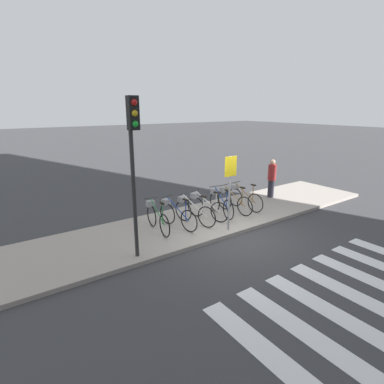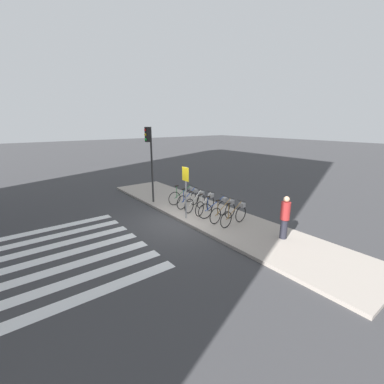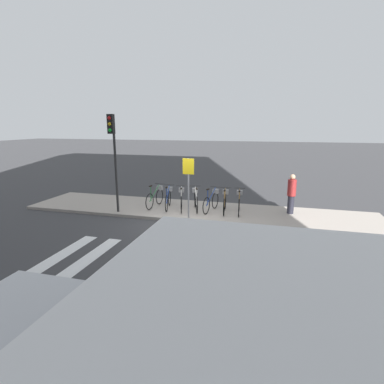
% 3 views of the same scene
% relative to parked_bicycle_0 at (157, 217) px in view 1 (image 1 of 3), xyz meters
% --- Properties ---
extents(ground_plane, '(120.00, 120.00, 0.00)m').
position_rel_parked_bicycle_0_xyz_m(ground_plane, '(1.88, -1.54, -0.57)').
color(ground_plane, '#38383A').
extents(sidewalk, '(14.94, 3.02, 0.12)m').
position_rel_parked_bicycle_0_xyz_m(sidewalk, '(1.88, -0.03, -0.51)').
color(sidewalk, '#9E9389').
rests_on(sidewalk, ground_plane).
extents(parked_bicycle_0, '(0.46, 1.68, 1.03)m').
position_rel_parked_bicycle_0_xyz_m(parked_bicycle_0, '(0.00, 0.00, 0.00)').
color(parked_bicycle_0, black).
rests_on(parked_bicycle_0, sidewalk).
extents(parked_bicycle_1, '(0.52, 1.66, 1.03)m').
position_rel_parked_bicycle_0_xyz_m(parked_bicycle_1, '(0.64, -0.11, 0.00)').
color(parked_bicycle_1, black).
rests_on(parked_bicycle_1, sidewalk).
extents(parked_bicycle_2, '(0.62, 1.63, 1.03)m').
position_rel_parked_bicycle_0_xyz_m(parked_bicycle_2, '(1.25, -0.16, 0.00)').
color(parked_bicycle_2, black).
rests_on(parked_bicycle_2, sidewalk).
extents(parked_bicycle_3, '(0.66, 1.61, 1.03)m').
position_rel_parked_bicycle_0_xyz_m(parked_bicycle_3, '(1.86, -0.04, 0.00)').
color(parked_bicycle_3, black).
rests_on(parked_bicycle_3, sidewalk).
extents(parked_bicycle_4, '(0.50, 1.66, 1.03)m').
position_rel_parked_bicycle_0_xyz_m(parked_bicycle_4, '(2.55, -0.02, 0.00)').
color(parked_bicycle_4, black).
rests_on(parked_bicycle_4, sidewalk).
extents(parked_bicycle_5, '(0.46, 1.68, 1.03)m').
position_rel_parked_bicycle_0_xyz_m(parked_bicycle_5, '(3.11, -0.06, 0.00)').
color(parked_bicycle_5, black).
rests_on(parked_bicycle_5, sidewalk).
extents(parked_bicycle_6, '(0.46, 1.68, 1.03)m').
position_rel_parked_bicycle_0_xyz_m(parked_bicycle_6, '(3.71, -0.01, 0.00)').
color(parked_bicycle_6, black).
rests_on(parked_bicycle_6, sidewalk).
extents(pedestrian, '(0.34, 0.34, 1.63)m').
position_rel_parked_bicycle_0_xyz_m(pedestrian, '(5.76, 0.42, 0.40)').
color(pedestrian, '#23232D').
rests_on(pedestrian, sidewalk).
extents(traffic_light, '(0.24, 0.40, 3.98)m').
position_rel_parked_bicycle_0_xyz_m(traffic_light, '(-1.22, -1.29, 2.39)').
color(traffic_light, '#2D2D2D').
rests_on(traffic_light, sidewalk).
extents(sign_post, '(0.44, 0.07, 2.33)m').
position_rel_parked_bicycle_0_xyz_m(sign_post, '(1.87, -1.25, 1.14)').
color(sign_post, '#99999E').
rests_on(sign_post, sidewalk).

